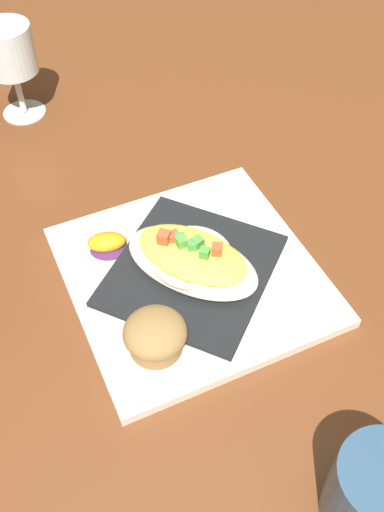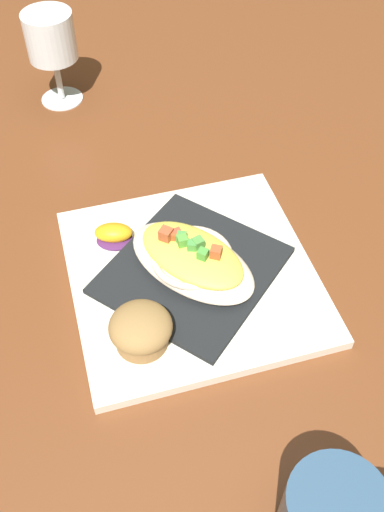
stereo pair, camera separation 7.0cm
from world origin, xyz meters
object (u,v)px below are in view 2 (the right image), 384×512
square_plate (192,275)px  muffin (141,329)px  gratin_dish (192,258)px  stemmed_glass (51,41)px  orange_garnish (114,234)px

square_plate → muffin: muffin is taller
gratin_dish → stemmed_glass: bearing=4.8°
orange_garnish → stemmed_glass: 0.36m
square_plate → muffin: (-0.07, 0.09, 0.03)m
orange_garnish → square_plate: bearing=-143.2°
square_plate → stemmed_glass: 0.46m
square_plate → orange_garnish: 0.12m
square_plate → gratin_dish: size_ratio=1.50×
gratin_dish → orange_garnish: 0.12m
stemmed_glass → gratin_dish: bearing=-175.2°
gratin_dish → muffin: size_ratio=2.79×
square_plate → orange_garnish: (0.09, 0.07, 0.02)m
square_plate → gratin_dish: (0.00, 0.00, 0.03)m
gratin_dish → orange_garnish: (0.09, 0.07, -0.02)m
orange_garnish → stemmed_glass: stemmed_glass is taller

